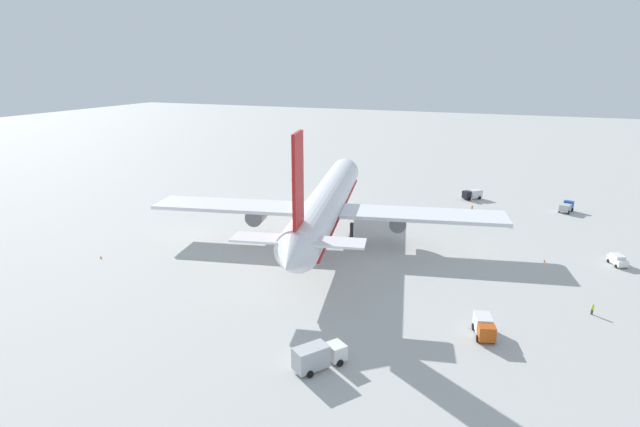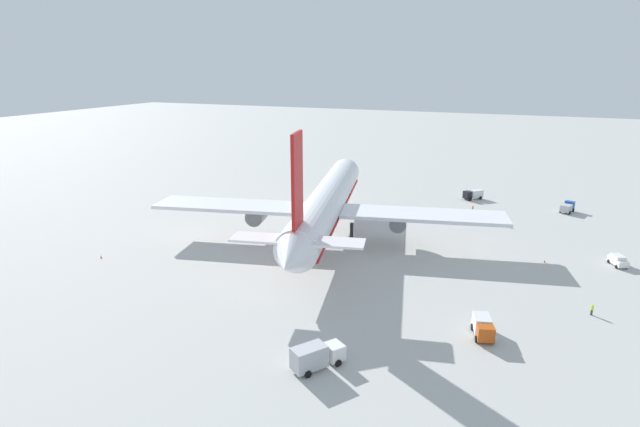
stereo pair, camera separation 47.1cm
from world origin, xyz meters
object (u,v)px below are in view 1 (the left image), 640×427
Objects in this scene: service_van at (618,260)px; ground_worker_2 at (503,222)px; baggage_cart_0 at (296,179)px; traffic_cone_1 at (101,257)px; service_truck_3 at (566,207)px; ground_worker_0 at (472,208)px; service_truck_1 at (318,356)px; ground_worker_1 at (592,309)px; traffic_cone_0 at (544,261)px; service_truck_2 at (484,326)px; airliner at (326,203)px; service_truck_0 at (473,194)px.

service_van is 26.65m from ground_worker_2.
traffic_cone_1 reaches higher than baggage_cart_0.
ground_worker_0 is (-8.60, 21.69, -0.47)m from service_truck_3.
service_truck_1 is 4.01× the size of ground_worker_1.
service_truck_2 is at bearing 165.76° from traffic_cone_0.
baggage_cart_0 is (48.83, 29.68, -7.52)m from airliner.
service_van is 2.76× the size of ground_worker_2.
airliner is 21.37× the size of baggage_cart_0.
ground_worker_0 is at bearing 24.53° from ground_worker_1.
ground_worker_0 is (-12.60, -1.28, -0.57)m from service_truck_0.
service_truck_0 is 9.56× the size of traffic_cone_0.
service_van reaches higher than baggage_cart_0.
service_truck_1 is at bearing -108.72° from traffic_cone_1.
service_truck_0 reaches higher than ground_worker_2.
service_truck_2 is at bearing -129.66° from airliner.
airliner is 47.21m from service_truck_1.
traffic_cone_1 is at bearing 71.28° from service_truck_1.
service_van is 96.00m from traffic_cone_1.
ground_worker_0 is (76.80, -9.74, -0.83)m from service_truck_1.
service_truck_3 reaches higher than traffic_cone_0.
ground_worker_0 is (32.94, -26.07, -6.96)m from airliner.
traffic_cone_1 is at bearing 133.91° from ground_worker_0.
traffic_cone_1 is at bearing 110.97° from traffic_cone_0.
service_truck_1 is 1.25× the size of service_truck_2.
baggage_cart_0 is at bearing 50.30° from ground_worker_1.
service_truck_2 is 100.19m from baggage_cart_0.
service_van reaches higher than ground_worker_1.
ground_worker_0 is (25.93, 28.48, -0.20)m from service_van.
airliner is at bearing 50.34° from service_truck_2.
service_truck_1 is 12.37× the size of traffic_cone_0.
ground_worker_2 is (23.85, -33.90, -6.98)m from airliner.
traffic_cone_1 is (-33.32, 90.03, -0.76)m from service_van.
ground_worker_1 is at bearing -48.94° from service_truck_2.
service_van is at bearing -129.19° from ground_worker_2.
service_truck_2 is at bearing -49.02° from service_truck_1.
service_truck_1 is 23.67m from service_truck_2.
ground_worker_1 is 1.06× the size of ground_worker_2.
service_van is at bearing -14.99° from ground_worker_1.
baggage_cart_0 is at bearing -4.41° from traffic_cone_1.
ground_worker_2 is at bearing -54.14° from traffic_cone_1.
ground_worker_0 reaches higher than ground_worker_2.
airliner is at bearing 20.42° from service_truck_1.
traffic_cone_0 is (-45.34, -71.96, 0.01)m from baggage_cart_0.
service_truck_3 is (-3.99, -22.97, -0.11)m from service_truck_0.
service_truck_2 is at bearing -179.67° from ground_worker_2.
ground_worker_2 is (-17.69, 13.86, -0.49)m from service_truck_3.
service_truck_2 is 52.20m from ground_worker_2.
service_truck_3 is 1.15× the size of service_van.
airliner is 44.87m from service_truck_2.
service_van is 2.68× the size of ground_worker_0.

